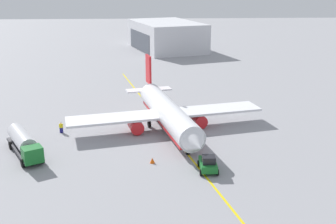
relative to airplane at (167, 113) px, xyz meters
name	(u,v)px	position (x,y,z in m)	size (l,w,h in m)	color
ground_plane	(168,130)	(0.47, 0.10, -2.69)	(400.00, 400.00, 0.00)	#939399
airplane	(167,113)	(0.00, 0.00, 0.00)	(31.11, 31.76, 9.74)	white
fuel_tanker	(24,143)	(8.98, -19.99, -0.96)	(10.73, 7.44, 3.15)	#2D2D33
pushback_tug	(208,164)	(15.43, 4.24, -1.68)	(3.64, 2.37, 2.20)	#196B28
refueling_worker	(61,128)	(0.75, -16.65, -1.87)	(0.48, 0.59, 1.71)	navy
safety_cone_nose	(152,160)	(12.65, -2.66, -2.33)	(0.65, 0.65, 0.73)	#F2590F
distant_hangar	(166,36)	(-79.23, 4.03, 2.01)	(35.08, 27.23, 9.41)	silver
taxi_line_marking	(168,130)	(0.47, 0.10, -2.68)	(85.23, 0.30, 0.01)	yellow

